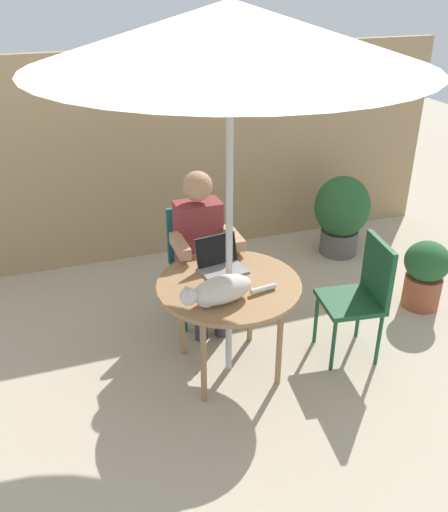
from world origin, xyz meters
name	(u,v)px	position (x,y,z in m)	size (l,w,h in m)	color
ground_plane	(229,368)	(0.00, 0.00, 0.00)	(14.00, 14.00, 0.00)	#BCAD93
fence_back	(159,158)	(0.00, 1.93, 0.96)	(5.61, 0.08, 1.92)	tan
patio_table	(229,291)	(0.00, 0.00, 0.64)	(0.95, 0.95, 0.70)	#9E754C
patio_umbrella	(230,34)	(0.00, 0.00, 2.22)	(2.23, 2.23, 2.39)	#B7B7BC
chair_occupied	(196,254)	(0.00, 0.78, 0.53)	(0.40, 0.40, 0.90)	#1E606B
chair_empty	(363,290)	(0.95, -0.12, 0.53)	(0.45, 0.45, 0.90)	#194C2D
person_seated	(201,243)	(0.00, 0.62, 0.70)	(0.48, 0.48, 1.24)	maroon
laptop	(219,260)	(0.01, 0.21, 0.76)	(0.33, 0.29, 0.21)	gray
cat	(219,291)	(-0.14, -0.20, 0.78)	(0.65, 0.26, 0.17)	silver
potted_plant_near_fence	(425,272)	(1.79, 0.25, 0.32)	(0.36, 0.36, 0.58)	#9E5138
potted_plant_by_chair	(342,212)	(1.62, 1.33, 0.43)	(0.53, 0.53, 0.79)	#595654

